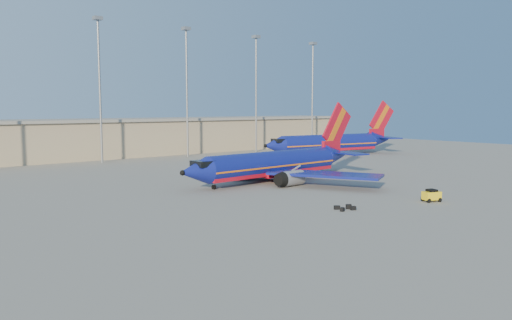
# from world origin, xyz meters

# --- Properties ---
(ground) EXTENTS (220.00, 220.00, 0.00)m
(ground) POSITION_xyz_m (0.00, 0.00, 0.00)
(ground) COLOR slate
(ground) RESTS_ON ground
(terminal_building) EXTENTS (122.00, 16.00, 8.50)m
(terminal_building) POSITION_xyz_m (10.00, 58.00, 4.32)
(terminal_building) COLOR gray
(terminal_building) RESTS_ON ground
(light_mast_row) EXTENTS (101.60, 1.60, 28.65)m
(light_mast_row) POSITION_xyz_m (5.00, 46.00, 17.55)
(light_mast_row) COLOR gray
(light_mast_row) RESTS_ON ground
(aircraft_main) EXTENTS (35.14, 33.76, 11.89)m
(aircraft_main) POSITION_xyz_m (5.30, 5.32, 2.54)
(aircraft_main) COLOR navy
(aircraft_main) RESTS_ON ground
(aircraft_second) EXTENTS (37.43, 14.57, 12.74)m
(aircraft_second) POSITION_xyz_m (42.54, 27.43, 2.92)
(aircraft_second) COLOR navy
(aircraft_second) RESTS_ON ground
(baggage_tug) EXTENTS (2.34, 1.85, 1.47)m
(baggage_tug) POSITION_xyz_m (8.15, -18.75, 0.76)
(baggage_tug) COLOR yellow
(baggage_tug) RESTS_ON ground
(luggage_pile) EXTENTS (2.14, 1.91, 0.51)m
(luggage_pile) POSITION_xyz_m (-3.29, -15.41, 0.23)
(luggage_pile) COLOR black
(luggage_pile) RESTS_ON ground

